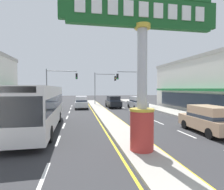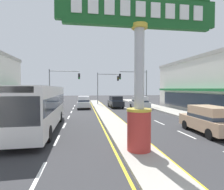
{
  "view_description": "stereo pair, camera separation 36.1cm",
  "coord_description": "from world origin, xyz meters",
  "views": [
    {
      "loc": [
        -2.98,
        -1.84,
        3.1
      ],
      "look_at": [
        -0.4,
        12.06,
        2.6
      ],
      "focal_mm": 28.84,
      "sensor_mm": 36.0,
      "label": 1
    },
    {
      "loc": [
        -2.62,
        -1.9,
        3.1
      ],
      "look_at": [
        -0.4,
        12.06,
        2.6
      ],
      "focal_mm": 28.84,
      "sensor_mm": 36.0,
      "label": 2
    }
  ],
  "objects": [
    {
      "name": "suv_near_right_lane",
      "position": [
        5.87,
        24.55,
        0.98
      ],
      "size": [
        2.06,
        4.65,
        1.9
      ],
      "color": "silver",
      "rests_on": "ground"
    },
    {
      "name": "traffic_light_median_far",
      "position": [
        1.6,
        32.79,
        4.19
      ],
      "size": [
        4.2,
        0.46,
        6.2
      ],
      "color": "slate",
      "rests_on": "ground"
    },
    {
      "name": "bus_far_right_lane",
      "position": [
        -5.87,
        12.35,
        1.87
      ],
      "size": [
        2.76,
        11.25,
        3.26
      ],
      "color": "silver",
      "rests_on": "ground"
    },
    {
      "name": "traffic_light_right_side",
      "position": [
        6.15,
        27.18,
        4.25
      ],
      "size": [
        4.86,
        0.46,
        6.2
      ],
      "color": "slate",
      "rests_on": "ground"
    },
    {
      "name": "lane_markings",
      "position": [
        0.0,
        16.65,
        0.0
      ],
      "size": [
        8.57,
        52.0,
        0.01
      ],
      "color": "silver",
      "rests_on": "ground"
    },
    {
      "name": "suv_mid_left_lane",
      "position": [
        2.57,
        26.96,
        0.98
      ],
      "size": [
        2.06,
        4.65,
        1.9
      ],
      "color": "black",
      "rests_on": "ground"
    },
    {
      "name": "suv_far_left_oncoming",
      "position": [
        5.86,
        9.13,
        0.98
      ],
      "size": [
        2.14,
        4.69,
        1.9
      ],
      "color": "tan",
      "rests_on": "ground"
    },
    {
      "name": "suv_near_left_lane",
      "position": [
        -2.57,
        26.78,
        0.98
      ],
      "size": [
        1.99,
        4.61,
        1.9
      ],
      "color": "silver",
      "rests_on": "ground"
    },
    {
      "name": "district_sign",
      "position": [
        -0.0,
        6.34,
        4.26
      ],
      "size": [
        7.68,
        1.18,
        7.42
      ],
      "color": "#B7332D",
      "rests_on": "median_strip"
    },
    {
      "name": "median_strip",
      "position": [
        0.0,
        18.0,
        0.07
      ],
      "size": [
        1.83,
        52.0,
        0.14
      ],
      "primitive_type": "cube",
      "color": "#A39E93",
      "rests_on": "ground"
    },
    {
      "name": "sidewalk_right",
      "position": [
        9.0,
        16.0,
        0.09
      ],
      "size": [
        2.96,
        60.0,
        0.18
      ],
      "primitive_type": "cube",
      "color": "#ADA89E",
      "rests_on": "ground"
    },
    {
      "name": "traffic_light_left_side",
      "position": [
        -6.15,
        27.69,
        4.25
      ],
      "size": [
        4.86,
        0.46,
        6.2
      ],
      "color": "slate",
      "rests_on": "ground"
    },
    {
      "name": "sidewalk_left",
      "position": [
        -9.0,
        16.0,
        0.09
      ],
      "size": [
        2.96,
        60.0,
        0.18
      ],
      "primitive_type": "cube",
      "color": "#ADA89E",
      "rests_on": "ground"
    },
    {
      "name": "pedestrian_far_side",
      "position": [
        -9.71,
        15.72,
        1.15
      ],
      "size": [
        0.42,
        0.26,
        1.71
      ],
      "color": "maroon",
      "rests_on": "sidewalk_left"
    }
  ]
}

